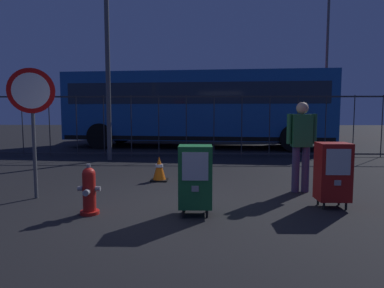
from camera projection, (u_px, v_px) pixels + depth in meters
ground_plane at (171, 210)px, 5.43m from camera, size 60.00×60.00×0.00m
fire_hydrant at (89, 191)px, 5.18m from camera, size 0.33×0.31×0.75m
newspaper_box_primary at (333, 172)px, 5.52m from camera, size 0.48×0.42×1.02m
newspaper_box_secondary at (195, 176)px, 5.12m from camera, size 0.48×0.42×1.02m
stop_sign at (32, 106)px, 5.98m from camera, size 0.71×0.31×2.23m
pedestrian at (301, 141)px, 6.53m from camera, size 0.55×0.22×1.67m
traffic_cone at (159, 169)px, 7.64m from camera, size 0.36×0.36×0.53m
fence_barrier at (186, 126)px, 11.51m from camera, size 18.03×0.04×2.00m
bus_near at (197, 105)px, 14.42m from camera, size 10.71×3.66×3.00m
bus_far at (226, 106)px, 19.26m from camera, size 10.75×3.98×3.00m
street_light_near_left at (327, 55)px, 19.50m from camera, size 0.32×0.32×7.90m
street_light_near_right at (107, 33)px, 10.44m from camera, size 0.32×0.32×6.49m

